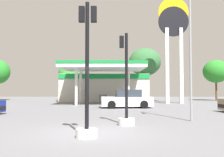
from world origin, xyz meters
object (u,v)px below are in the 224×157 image
object	(u,v)px
traffic_signal_0	(86,91)
corner_streetlamp	(190,34)
tree_3	(215,71)
traffic_signal_1	(125,101)
tree_2	(144,62)
tree_1	(70,73)
station_pole_sign	(172,36)
car_1	(126,100)

from	to	relation	value
traffic_signal_0	corner_streetlamp	xyz separation A→B (m)	(5.11, 4.20, 3.02)
traffic_signal_0	tree_3	xyz separation A→B (m)	(16.23, 27.17, 2.68)
traffic_signal_1	tree_2	world-z (taller)	tree_2
tree_1	traffic_signal_1	bearing A→B (deg)	-74.39
station_pole_sign	traffic_signal_1	size ratio (longest dim) A/B	2.94
traffic_signal_0	tree_1	xyz separation A→B (m)	(-5.18, 26.96, 2.39)
traffic_signal_1	tree_3	world-z (taller)	tree_3
car_1	tree_2	xyz separation A→B (m)	(3.56, 14.08, 5.00)
traffic_signal_0	tree_1	bearing A→B (deg)	100.88
traffic_signal_1	corner_streetlamp	size ratio (longest dim) A/B	0.56
car_1	traffic_signal_1	size ratio (longest dim) A/B	1.09
traffic_signal_0	tree_1	distance (m)	27.55
car_1	corner_streetlamp	world-z (taller)	corner_streetlamp
tree_3	corner_streetlamp	bearing A→B (deg)	-115.81
car_1	tree_3	size ratio (longest dim) A/B	0.79
corner_streetlamp	tree_1	bearing A→B (deg)	114.34
tree_3	corner_streetlamp	size ratio (longest dim) A/B	0.76
traffic_signal_1	tree_3	size ratio (longest dim) A/B	0.73
station_pole_sign	tree_3	world-z (taller)	station_pole_sign
tree_1	traffic_signal_0	bearing A→B (deg)	-79.12
tree_1	tree_2	bearing A→B (deg)	3.94
station_pole_sign	tree_2	bearing A→B (deg)	109.59
car_1	corner_streetlamp	distance (m)	10.61
tree_1	tree_3	distance (m)	21.41
tree_2	corner_streetlamp	world-z (taller)	corner_streetlamp
station_pole_sign	tree_1	distance (m)	15.51
traffic_signal_0	tree_2	xyz separation A→B (m)	(5.80, 27.71, 4.12)
station_pole_sign	traffic_signal_0	xyz separation A→B (m)	(-8.35, -20.56, -6.45)
traffic_signal_1	tree_3	xyz separation A→B (m)	(14.68, 24.30, 3.17)
car_1	traffic_signal_0	size ratio (longest dim) A/B	0.99
station_pole_sign	car_1	size ratio (longest dim) A/B	2.70
tree_1	tree_2	xyz separation A→B (m)	(10.98, 0.76, 1.74)
station_pole_sign	tree_1	bearing A→B (deg)	154.69
tree_2	station_pole_sign	bearing A→B (deg)	-70.41
station_pole_sign	traffic_signal_1	bearing A→B (deg)	-111.03
car_1	tree_3	xyz separation A→B (m)	(13.99, 13.54, 3.56)
tree_3	tree_1	bearing A→B (deg)	-179.42
car_1	tree_2	world-z (taller)	tree_2
tree_2	corner_streetlamp	xyz separation A→B (m)	(-0.69, -23.52, -1.10)
tree_2	tree_3	world-z (taller)	tree_2
traffic_signal_0	tree_1	world-z (taller)	tree_1
corner_streetlamp	car_1	bearing A→B (deg)	106.94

